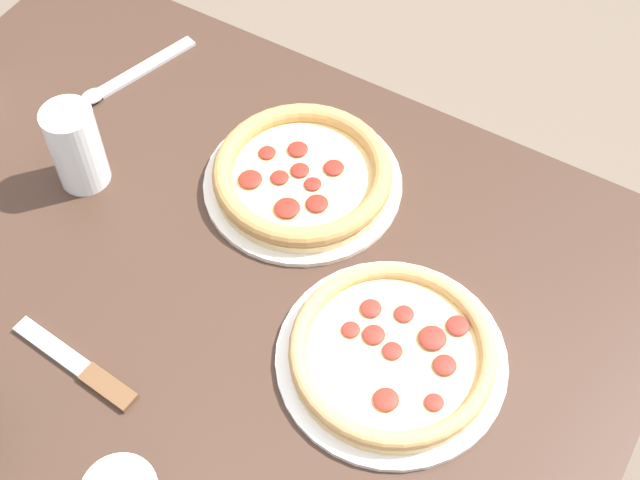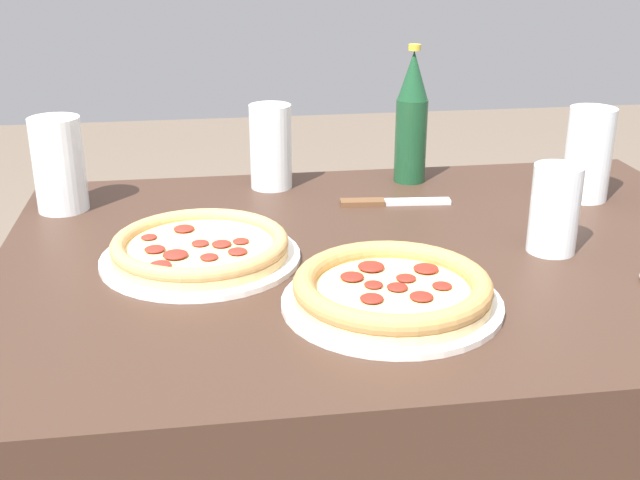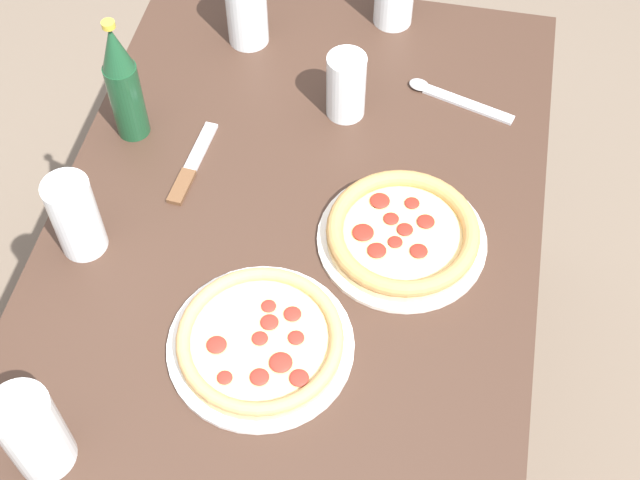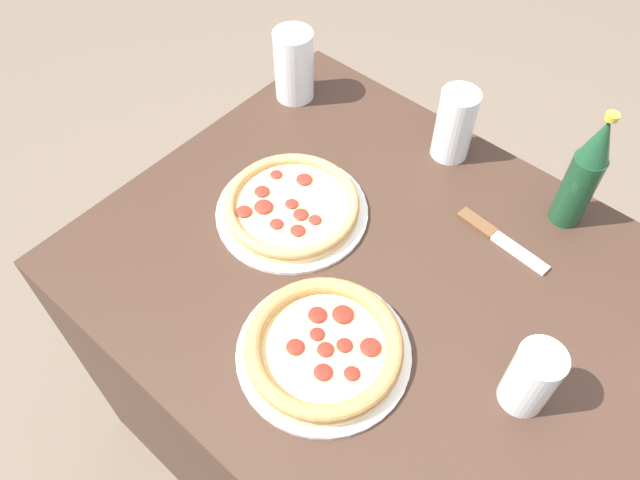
% 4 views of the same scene
% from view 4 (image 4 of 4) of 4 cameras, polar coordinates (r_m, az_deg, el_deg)
% --- Properties ---
extents(ground_plane, '(8.00, 8.00, 0.00)m').
position_cam_4_polar(ground_plane, '(1.68, 5.35, -18.21)').
color(ground_plane, '#6B5B4C').
extents(table, '(1.10, 0.79, 0.72)m').
position_cam_4_polar(table, '(1.35, 6.51, -13.18)').
color(table, '#3D281E').
rests_on(table, ground_plane).
extents(pizza_pepperoni, '(0.27, 0.27, 0.04)m').
position_cam_4_polar(pizza_pepperoni, '(0.95, 0.36, -9.83)').
color(pizza_pepperoni, silver).
rests_on(pizza_pepperoni, table).
extents(pizza_veggie, '(0.27, 0.27, 0.04)m').
position_cam_4_polar(pizza_veggie, '(1.11, -2.73, 2.98)').
color(pizza_veggie, white).
rests_on(pizza_veggie, table).
extents(glass_red_wine, '(0.07, 0.07, 0.13)m').
position_cam_4_polar(glass_red_wine, '(0.94, 18.66, -12.04)').
color(glass_red_wine, white).
rests_on(glass_red_wine, table).
extents(glass_lemonade, '(0.07, 0.07, 0.15)m').
position_cam_4_polar(glass_lemonade, '(1.21, 12.17, 10.07)').
color(glass_lemonade, white).
rests_on(glass_lemonade, table).
extents(glass_mango_juice, '(0.08, 0.08, 0.15)m').
position_cam_4_polar(glass_mango_juice, '(1.32, -2.40, 15.52)').
color(glass_mango_juice, white).
rests_on(glass_mango_juice, table).
extents(beer_bottle, '(0.06, 0.06, 0.24)m').
position_cam_4_polar(beer_bottle, '(1.13, 23.05, 5.65)').
color(beer_bottle, '#194728').
rests_on(beer_bottle, table).
extents(knife, '(0.18, 0.04, 0.01)m').
position_cam_4_polar(knife, '(1.13, 15.97, 0.21)').
color(knife, brown).
rests_on(knife, table).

